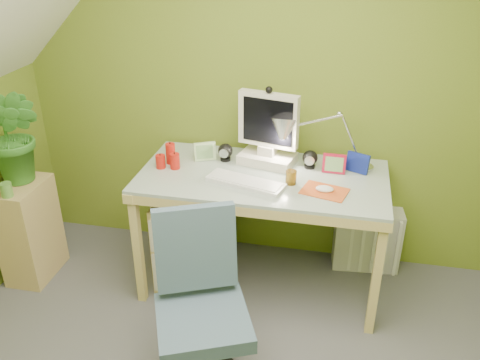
% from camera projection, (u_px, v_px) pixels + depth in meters
% --- Properties ---
extents(wall_back, '(3.20, 0.01, 2.40)m').
position_uv_depth(wall_back, '(259.00, 91.00, 3.29)').
color(wall_back, olive).
rests_on(wall_back, floor).
extents(desk, '(1.51, 0.76, 0.81)m').
position_uv_depth(desk, '(261.00, 231.00, 3.27)').
color(desk, tan).
rests_on(desk, floor).
extents(monitor, '(0.43, 0.31, 0.53)m').
position_uv_depth(monitor, '(268.00, 123.00, 3.12)').
color(monitor, silver).
rests_on(monitor, desk).
extents(speaker_left, '(0.10, 0.10, 0.11)m').
position_uv_depth(speaker_left, '(225.00, 152.00, 3.25)').
color(speaker_left, black).
rests_on(speaker_left, desk).
extents(speaker_right, '(0.10, 0.10, 0.11)m').
position_uv_depth(speaker_right, '(310.00, 159.00, 3.15)').
color(speaker_right, black).
rests_on(speaker_right, desk).
extents(keyboard, '(0.49, 0.27, 0.02)m').
position_uv_depth(keyboard, '(245.00, 182.00, 2.97)').
color(keyboard, silver).
rests_on(keyboard, desk).
extents(mousepad, '(0.29, 0.24, 0.01)m').
position_uv_depth(mousepad, '(324.00, 191.00, 2.89)').
color(mousepad, '#CC521F').
rests_on(mousepad, desk).
extents(mouse, '(0.11, 0.08, 0.04)m').
position_uv_depth(mouse, '(325.00, 189.00, 2.89)').
color(mouse, white).
rests_on(mouse, mousepad).
extents(amber_tumbler, '(0.07, 0.07, 0.08)m').
position_uv_depth(amber_tumbler, '(291.00, 177.00, 2.96)').
color(amber_tumbler, '#996916').
rests_on(amber_tumbler, desk).
extents(candle_cluster, '(0.18, 0.16, 0.13)m').
position_uv_depth(candle_cluster, '(169.00, 156.00, 3.17)').
color(candle_cluster, red).
rests_on(candle_cluster, desk).
extents(photo_frame_red, '(0.14, 0.03, 0.12)m').
position_uv_depth(photo_frame_red, '(334.00, 164.00, 3.09)').
color(photo_frame_red, '#AD122F').
rests_on(photo_frame_red, desk).
extents(photo_frame_blue, '(0.14, 0.08, 0.12)m').
position_uv_depth(photo_frame_blue, '(358.00, 163.00, 3.10)').
color(photo_frame_blue, navy).
rests_on(photo_frame_blue, desk).
extents(photo_frame_green, '(0.13, 0.08, 0.12)m').
position_uv_depth(photo_frame_green, '(205.00, 151.00, 3.25)').
color(photo_frame_green, '#B0D291').
rests_on(photo_frame_green, desk).
extents(desk_lamp, '(0.54, 0.29, 0.55)m').
position_uv_depth(desk_lamp, '(343.00, 128.00, 3.04)').
color(desk_lamp, '#B8B7BC').
rests_on(desk_lamp, desk).
extents(side_ledge, '(0.26, 0.39, 0.69)m').
position_uv_depth(side_ledge, '(30.00, 230.00, 3.38)').
color(side_ledge, tan).
rests_on(side_ledge, floor).
extents(potted_plant, '(0.38, 0.32, 0.63)m').
position_uv_depth(potted_plant, '(15.00, 136.00, 3.12)').
color(potted_plant, '#397F2A').
rests_on(potted_plant, side_ledge).
extents(green_cup, '(0.07, 0.07, 0.09)m').
position_uv_depth(green_cup, '(6.00, 190.00, 3.07)').
color(green_cup, '#5E963E').
rests_on(green_cup, side_ledge).
extents(task_chair, '(0.66, 0.66, 0.91)m').
position_uv_depth(task_chair, '(203.00, 320.00, 2.46)').
color(task_chair, '#3F5568').
rests_on(task_chair, floor).
extents(radiator, '(0.46, 0.21, 0.44)m').
position_uv_depth(radiator, '(367.00, 239.00, 3.51)').
color(radiator, silver).
rests_on(radiator, floor).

